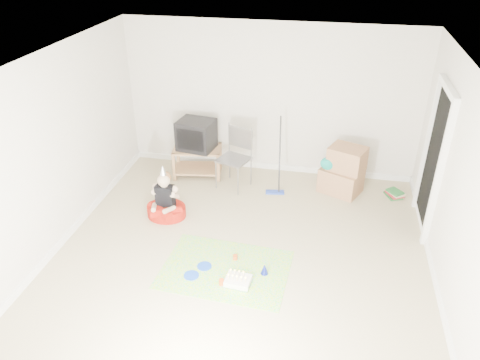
% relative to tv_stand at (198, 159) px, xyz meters
% --- Properties ---
extents(ground, '(5.00, 5.00, 0.00)m').
position_rel_tv_stand_xyz_m(ground, '(1.19, -2.03, -0.30)').
color(ground, '#C1B28A').
rests_on(ground, ground).
extents(doorway_recess, '(0.02, 0.90, 2.05)m').
position_rel_tv_stand_xyz_m(doorway_recess, '(3.67, -0.83, 0.72)').
color(doorway_recess, black).
rests_on(doorway_recess, ground).
extents(tv_stand, '(0.89, 0.64, 0.51)m').
position_rel_tv_stand_xyz_m(tv_stand, '(0.00, 0.00, 0.00)').
color(tv_stand, '#A37449').
rests_on(tv_stand, ground).
extents(crt_tv, '(0.66, 0.57, 0.51)m').
position_rel_tv_stand_xyz_m(crt_tv, '(0.00, 0.00, 0.47)').
color(crt_tv, black).
rests_on(crt_tv, tv_stand).
extents(folding_chair, '(0.60, 0.59, 1.05)m').
position_rel_tv_stand_xyz_m(folding_chair, '(0.71, -0.29, 0.21)').
color(folding_chair, gray).
rests_on(folding_chair, ground).
extents(cardboard_boxes, '(0.78, 0.70, 0.80)m').
position_rel_tv_stand_xyz_m(cardboard_boxes, '(2.49, -0.10, 0.09)').
color(cardboard_boxes, '#A77651').
rests_on(cardboard_boxes, ground).
extents(floor_mop, '(0.32, 0.41, 1.22)m').
position_rel_tv_stand_xyz_m(floor_mop, '(1.43, -0.37, -0.04)').
color(floor_mop, '#233FB3').
rests_on(floor_mop, ground).
extents(book_pile, '(0.30, 0.34, 0.12)m').
position_rel_tv_stand_xyz_m(book_pile, '(3.36, -0.09, -0.24)').
color(book_pile, '#256F30').
rests_on(book_pile, ground).
extents(seated_woman, '(0.64, 0.64, 0.86)m').
position_rel_tv_stand_xyz_m(seated_woman, '(-0.11, -1.37, -0.11)').
color(seated_woman, '#B41D10').
rests_on(seated_woman, ground).
extents(party_mat, '(1.69, 1.27, 0.01)m').
position_rel_tv_stand_xyz_m(party_mat, '(1.05, -2.42, -0.30)').
color(party_mat, '#E73099').
rests_on(party_mat, ground).
extents(birthday_cake, '(0.33, 0.27, 0.15)m').
position_rel_tv_stand_xyz_m(birthday_cake, '(1.27, -2.66, -0.26)').
color(birthday_cake, white).
rests_on(birthday_cake, party_mat).
extents(blue_plate_near, '(0.24, 0.24, 0.01)m').
position_rel_tv_stand_xyz_m(blue_plate_near, '(0.77, -2.42, -0.29)').
color(blue_plate_near, '#1745BB').
rests_on(blue_plate_near, party_mat).
extents(blue_plate_far, '(0.25, 0.25, 0.01)m').
position_rel_tv_stand_xyz_m(blue_plate_far, '(0.66, -2.63, -0.29)').
color(blue_plate_far, '#1745BB').
rests_on(blue_plate_far, party_mat).
extents(orange_cup_near, '(0.08, 0.08, 0.07)m').
position_rel_tv_stand_xyz_m(orange_cup_near, '(1.14, -2.20, -0.26)').
color(orange_cup_near, '#D95018').
rests_on(orange_cup_near, party_mat).
extents(orange_cup_far, '(0.08, 0.08, 0.08)m').
position_rel_tv_stand_xyz_m(orange_cup_far, '(1.07, -2.71, -0.26)').
color(orange_cup_far, '#D95018').
rests_on(orange_cup_far, party_mat).
extents(blue_party_hat, '(0.12, 0.12, 0.15)m').
position_rel_tv_stand_xyz_m(blue_party_hat, '(1.56, -2.40, -0.22)').
color(blue_party_hat, '#1722A1').
rests_on(blue_party_hat, party_mat).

